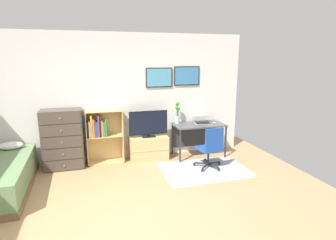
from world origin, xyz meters
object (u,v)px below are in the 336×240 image
at_px(computer_mouse, 214,123).
at_px(dresser, 63,139).
at_px(laptop, 202,120).
at_px(desk, 197,129).
at_px(tv_stand, 149,148).
at_px(office_chair, 211,147).
at_px(television, 148,124).
at_px(bookshelf, 101,133).
at_px(bamboo_vase, 177,113).

bearing_deg(computer_mouse, dresser, 177.49).
bearing_deg(laptop, desk, -172.74).
distance_m(dresser, laptop, 2.99).
bearing_deg(tv_stand, office_chair, -39.40).
relative_size(television, desk, 0.74).
height_order(tv_stand, desk, desk).
bearing_deg(office_chair, television, 133.87).
bearing_deg(office_chair, laptop, 71.57).
height_order(tv_stand, office_chair, office_chair).
relative_size(dresser, office_chair, 1.39).
xyz_separation_m(bookshelf, television, (0.99, -0.07, 0.14)).
distance_m(computer_mouse, bamboo_vase, 0.86).
bearing_deg(computer_mouse, laptop, 151.46).
bearing_deg(dresser, desk, -0.23).
xyz_separation_m(desk, office_chair, (-0.06, -0.86, -0.15)).
bearing_deg(computer_mouse, television, 174.84).
xyz_separation_m(desk, computer_mouse, (0.35, -0.13, 0.15)).
xyz_separation_m(bookshelf, tv_stand, (0.99, -0.05, -0.40)).
distance_m(bookshelf, laptop, 2.24).
bearing_deg(desk, bamboo_vase, 165.81).
xyz_separation_m(tv_stand, computer_mouse, (1.48, -0.16, 0.50)).
height_order(tv_stand, computer_mouse, computer_mouse).
xyz_separation_m(tv_stand, office_chair, (1.07, -0.88, 0.20)).
height_order(television, bamboo_vase, bamboo_vase).
relative_size(tv_stand, desk, 0.74).
distance_m(desk, office_chair, 0.87).
bearing_deg(bamboo_vase, bookshelf, -178.85).
bearing_deg(bookshelf, computer_mouse, -4.79).
relative_size(office_chair, computer_mouse, 8.27).
xyz_separation_m(television, office_chair, (1.07, -0.86, -0.34)).
height_order(bookshelf, office_chair, bookshelf).
bearing_deg(office_chair, desk, 78.78).
distance_m(bookshelf, desk, 2.13).
bearing_deg(tv_stand, computer_mouse, -6.01).
relative_size(dresser, bamboo_vase, 2.47).
distance_m(dresser, bookshelf, 0.75).
xyz_separation_m(laptop, bamboo_vase, (-0.55, 0.11, 0.18)).
height_order(dresser, bookshelf, dresser).
height_order(bookshelf, tv_stand, bookshelf).
xyz_separation_m(dresser, tv_stand, (1.74, 0.02, -0.34)).
relative_size(desk, bamboo_vase, 2.32).
relative_size(bookshelf, computer_mouse, 10.85).
bearing_deg(laptop, bamboo_vase, 174.89).
bearing_deg(computer_mouse, bookshelf, 175.21).
bearing_deg(tv_stand, television, -90.00).
relative_size(bookshelf, tv_stand, 1.37).
relative_size(bookshelf, desk, 1.00).
xyz_separation_m(dresser, computer_mouse, (3.22, -0.14, 0.16)).
bearing_deg(tv_stand, bookshelf, 177.03).
height_order(bookshelf, television, bookshelf).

